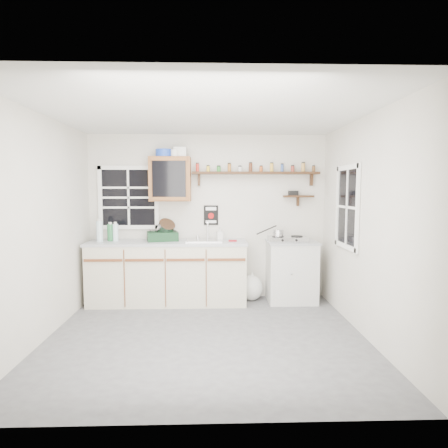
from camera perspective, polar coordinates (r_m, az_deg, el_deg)
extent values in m
cube|color=#4C4C4E|center=(4.47, -2.70, -16.86)|extent=(3.60, 3.20, 0.02)
cube|color=silver|center=(4.22, -2.86, 16.71)|extent=(3.60, 3.20, 0.02)
cube|color=beige|center=(4.57, -26.12, -0.58)|extent=(0.02, 3.20, 2.50)
cube|color=beige|center=(4.51, 20.90, -0.46)|extent=(0.02, 3.20, 2.50)
cube|color=beige|center=(5.76, -2.49, 1.07)|extent=(3.60, 0.02, 2.50)
cube|color=beige|center=(2.56, -3.43, -4.25)|extent=(3.60, 0.02, 2.50)
cube|color=beige|center=(5.61, -8.53, -7.46)|extent=(2.27, 0.60, 0.88)
cube|color=#989A9F|center=(5.53, -8.59, -2.81)|extent=(2.31, 0.62, 0.04)
cube|color=brown|center=(5.43, -17.95, -5.30)|extent=(0.53, 0.02, 0.03)
cube|color=brown|center=(5.30, -12.03, -5.41)|extent=(0.53, 0.02, 0.03)
cube|color=brown|center=(5.23, -5.87, -5.47)|extent=(0.53, 0.02, 0.03)
cube|color=brown|center=(5.22, 0.38, -5.46)|extent=(0.53, 0.02, 0.03)
cube|color=beige|center=(5.72, 10.23, -7.25)|extent=(0.70, 0.55, 0.88)
cube|color=#989A9F|center=(5.64, 10.30, -2.73)|extent=(0.73, 0.57, 0.03)
cube|color=#B9B9BE|center=(5.49, -3.04, -2.56)|extent=(0.52, 0.44, 0.03)
cylinder|color=#B9B9BE|center=(5.63, -2.50, -0.97)|extent=(0.02, 0.02, 0.28)
cylinder|color=#B9B9BE|center=(5.56, -2.51, 0.29)|extent=(0.02, 0.14, 0.02)
cube|color=brown|center=(5.62, -8.18, 6.78)|extent=(0.60, 0.30, 0.65)
cube|color=black|center=(5.46, -8.38, 6.82)|extent=(0.48, 0.02, 0.52)
cylinder|color=#1A3DAD|center=(5.66, -9.16, 10.61)|extent=(0.24, 0.24, 0.11)
cube|color=silver|center=(5.63, -6.69, 10.82)|extent=(0.18, 0.15, 0.14)
cylinder|color=silver|center=(5.59, -7.50, 10.65)|extent=(0.12, 0.12, 0.10)
cube|color=black|center=(5.69, 4.86, 7.75)|extent=(1.91, 0.18, 0.04)
cube|color=black|center=(5.69, -3.84, 6.75)|extent=(0.03, 0.10, 0.18)
cube|color=black|center=(5.88, 13.16, 6.58)|extent=(0.03, 0.10, 0.18)
cylinder|color=red|center=(5.66, -4.07, 8.54)|extent=(0.05, 0.05, 0.12)
cylinder|color=black|center=(5.66, -4.07, 9.21)|extent=(0.04, 0.04, 0.02)
cylinder|color=gold|center=(5.66, -2.44, 8.37)|extent=(0.05, 0.05, 0.08)
cylinder|color=black|center=(5.66, -2.44, 8.87)|extent=(0.04, 0.04, 0.02)
cylinder|color=#267226|center=(5.66, -0.81, 8.35)|extent=(0.06, 0.06, 0.08)
cylinder|color=black|center=(5.66, -0.81, 8.81)|extent=(0.05, 0.05, 0.02)
cylinder|color=#99591E|center=(5.66, 0.82, 8.55)|extent=(0.05, 0.05, 0.11)
cylinder|color=black|center=(5.67, 0.82, 9.21)|extent=(0.05, 0.05, 0.02)
cylinder|color=silver|center=(5.67, 2.44, 8.33)|extent=(0.06, 0.06, 0.07)
cylinder|color=black|center=(5.67, 2.44, 8.79)|extent=(0.05, 0.05, 0.02)
cylinder|color=#4C2614|center=(5.69, 4.06, 8.58)|extent=(0.05, 0.05, 0.13)
cylinder|color=black|center=(5.69, 4.07, 9.29)|extent=(0.05, 0.05, 0.02)
cylinder|color=#B24C19|center=(5.70, 5.67, 8.31)|extent=(0.05, 0.05, 0.08)
cylinder|color=black|center=(5.70, 5.67, 8.78)|extent=(0.04, 0.04, 0.02)
cylinder|color=gold|center=(5.73, 7.27, 8.51)|extent=(0.05, 0.05, 0.12)
cylinder|color=black|center=(5.73, 7.27, 9.21)|extent=(0.05, 0.05, 0.02)
cylinder|color=#334C8C|center=(5.75, 8.85, 8.40)|extent=(0.04, 0.04, 0.11)
cylinder|color=black|center=(5.76, 8.86, 9.02)|extent=(0.04, 0.04, 0.02)
cylinder|color=maroon|center=(5.78, 10.41, 8.24)|extent=(0.05, 0.05, 0.08)
cylinder|color=black|center=(5.79, 10.42, 8.74)|extent=(0.05, 0.05, 0.02)
cylinder|color=#BF8C3F|center=(5.82, 11.96, 8.41)|extent=(0.06, 0.06, 0.13)
cylinder|color=black|center=(5.82, 11.98, 9.12)|extent=(0.05, 0.05, 0.02)
cylinder|color=brown|center=(5.86, 13.49, 8.14)|extent=(0.05, 0.05, 0.08)
cylinder|color=black|center=(5.86, 13.50, 8.62)|extent=(0.04, 0.04, 0.02)
cube|color=black|center=(5.81, 11.27, 4.17)|extent=(0.45, 0.15, 0.03)
cube|color=black|center=(5.85, 11.17, 3.39)|extent=(0.03, 0.08, 0.14)
cube|color=black|center=(5.79, 10.51, 4.67)|extent=(0.14, 0.10, 0.07)
cube|color=black|center=(5.74, -1.99, 1.35)|extent=(0.22, 0.01, 0.30)
cube|color=white|center=(5.72, -2.00, 2.35)|extent=(0.16, 0.00, 0.05)
cylinder|color=#A50C0C|center=(5.73, -1.99, 1.25)|extent=(0.09, 0.01, 0.09)
cube|color=white|center=(5.74, -1.99, 0.35)|extent=(0.16, 0.00, 0.04)
cube|color=black|center=(5.86, -14.34, 3.92)|extent=(0.85, 0.02, 0.90)
cube|color=white|center=(5.86, -14.34, 3.92)|extent=(0.93, 0.03, 0.98)
cube|color=black|center=(4.99, 18.29, 2.45)|extent=(0.02, 0.70, 1.00)
cube|color=white|center=(4.99, 18.29, 2.45)|extent=(0.03, 0.78, 1.08)
cylinder|color=silver|center=(5.69, -18.43, -1.06)|extent=(0.09, 0.09, 0.30)
cylinder|color=silver|center=(5.68, -18.48, 0.60)|extent=(0.05, 0.05, 0.03)
cylinder|color=#226836|center=(5.72, -16.91, -1.26)|extent=(0.09, 0.09, 0.25)
cylinder|color=silver|center=(5.71, -16.95, 0.13)|extent=(0.05, 0.05, 0.03)
cylinder|color=silver|center=(5.69, -16.19, -1.26)|extent=(0.08, 0.08, 0.25)
cylinder|color=silver|center=(5.67, -16.23, 0.16)|extent=(0.04, 0.04, 0.03)
cube|color=black|center=(5.60, -9.36, -1.84)|extent=(0.50, 0.42, 0.13)
cylinder|color=#B9B9BE|center=(5.58, -8.82, -0.50)|extent=(0.35, 0.36, 0.26)
imported|color=beige|center=(5.56, -0.67, -1.49)|extent=(0.11, 0.11, 0.19)
cube|color=maroon|center=(5.46, 1.33, -2.56)|extent=(0.12, 0.11, 0.02)
cube|color=#B9B9BE|center=(5.60, 9.64, -2.26)|extent=(0.56, 0.30, 0.07)
cylinder|color=black|center=(5.57, 8.23, -1.87)|extent=(0.17, 0.17, 0.01)
cylinder|color=black|center=(5.62, 11.05, -1.84)|extent=(0.17, 0.17, 0.01)
cylinder|color=#B9B9BE|center=(5.56, 8.24, -1.40)|extent=(0.16, 0.16, 0.10)
cylinder|color=black|center=(5.61, 6.48, -0.91)|extent=(0.29, 0.17, 0.16)
ellipsoid|color=silver|center=(5.76, 4.10, -9.67)|extent=(0.39, 0.36, 0.41)
cone|color=silver|center=(5.72, 4.31, -7.85)|extent=(0.11, 0.11, 0.11)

